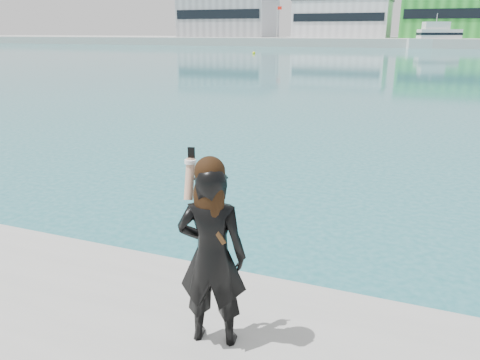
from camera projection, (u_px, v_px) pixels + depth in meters
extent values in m
cube|color=#9E9E99|center=(429.00, 42.00, 119.71)|extent=(320.00, 40.00, 2.00)
cube|color=gray|center=(228.00, 17.00, 135.36)|extent=(26.00, 16.00, 11.00)
cube|color=black|center=(217.00, 14.00, 128.03)|extent=(24.70, 0.20, 2.42)
cube|color=silver|center=(343.00, 20.00, 124.03)|extent=(24.00, 15.00, 9.00)
cube|color=black|center=(337.00, 17.00, 117.17)|extent=(22.80, 0.20, 1.98)
cube|color=#59595B|center=(344.00, 1.00, 122.58)|extent=(24.48, 15.30, 0.50)
cube|color=green|center=(467.00, 17.00, 113.29)|extent=(30.00, 16.00, 10.00)
cube|color=black|center=(470.00, 13.00, 105.97)|extent=(28.50, 0.20, 2.20)
cylinder|color=silver|center=(277.00, 22.00, 123.63)|extent=(0.16, 0.16, 8.00)
cube|color=red|center=(280.00, 8.00, 122.38)|extent=(1.20, 0.04, 0.80)
cube|color=silver|center=(442.00, 43.00, 103.61)|extent=(16.33, 9.29, 2.10)
cube|color=silver|center=(439.00, 34.00, 103.04)|extent=(9.48, 6.34, 1.93)
cube|color=silver|center=(436.00, 25.00, 102.55)|extent=(5.94, 4.53, 1.58)
cube|color=black|center=(439.00, 34.00, 103.04)|extent=(9.67, 6.48, 0.53)
cylinder|color=silver|center=(437.00, 17.00, 102.04)|extent=(0.14, 0.14, 1.75)
sphere|color=#FDFF0D|center=(254.00, 54.00, 78.29)|extent=(0.50, 0.50, 0.50)
imported|color=black|center=(212.00, 257.00, 4.32)|extent=(0.72, 0.54, 1.78)
sphere|color=black|center=(210.00, 172.00, 4.05)|extent=(0.27, 0.27, 0.27)
ellipsoid|color=black|center=(209.00, 198.00, 4.07)|extent=(0.30, 0.15, 0.47)
cylinder|color=tan|center=(190.00, 179.00, 4.24)|extent=(0.12, 0.22, 0.38)
cylinder|color=white|center=(190.00, 162.00, 4.23)|extent=(0.11, 0.11, 0.04)
cube|color=black|center=(191.00, 154.00, 4.25)|extent=(0.07, 0.03, 0.13)
cube|color=#4C2D14|center=(212.00, 225.00, 4.13)|extent=(0.25, 0.07, 0.36)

